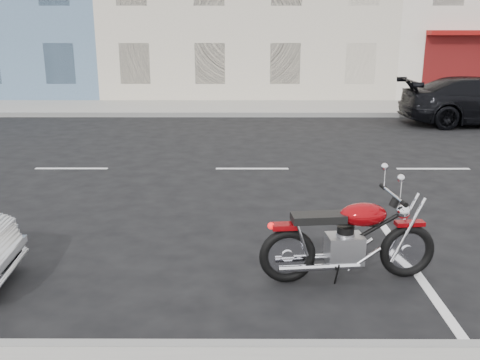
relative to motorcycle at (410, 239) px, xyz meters
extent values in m
plane|color=black|center=(0.15, 5.28, -0.50)|extent=(120.00, 120.00, 0.00)
cube|color=gray|center=(-4.85, 13.98, -0.43)|extent=(80.00, 3.40, 0.15)
cube|color=gray|center=(-4.85, 12.28, -0.42)|extent=(80.00, 0.12, 0.16)
torus|color=black|center=(0.75, 0.08, -0.17)|extent=(0.70, 0.18, 0.70)
torus|color=black|center=(-0.75, -0.08, -0.17)|extent=(0.70, 0.18, 0.70)
cube|color=#7B0408|center=(0.75, 0.08, 0.19)|extent=(0.36, 0.17, 0.05)
cube|color=#7B0408|center=(-0.79, -0.08, 0.21)|extent=(0.33, 0.20, 0.06)
cube|color=gray|center=(-0.05, -0.01, -0.11)|extent=(0.47, 0.35, 0.35)
ellipsoid|color=#7B0408|center=(0.16, 0.02, 0.33)|extent=(0.61, 0.41, 0.28)
cube|color=black|center=(-0.39, -0.04, 0.31)|extent=(0.67, 0.33, 0.09)
cylinder|color=silver|center=(0.51, 0.05, 0.57)|extent=(0.11, 0.73, 0.04)
sphere|color=silver|center=(0.65, 0.07, 0.35)|extent=(0.18, 0.18, 0.18)
cylinder|color=silver|center=(-0.37, -0.18, -0.28)|extent=(0.99, 0.18, 0.08)
cylinder|color=silver|center=(-0.40, 0.10, -0.28)|extent=(0.99, 0.18, 0.08)
cylinder|color=silver|center=(0.69, 0.07, 0.14)|extent=(0.40, 0.09, 0.82)
cylinder|color=black|center=(0.18, 0.02, 0.07)|extent=(0.84, 0.14, 0.51)
camera|label=1|loc=(-2.08, -6.13, 2.52)|focal=40.00mm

